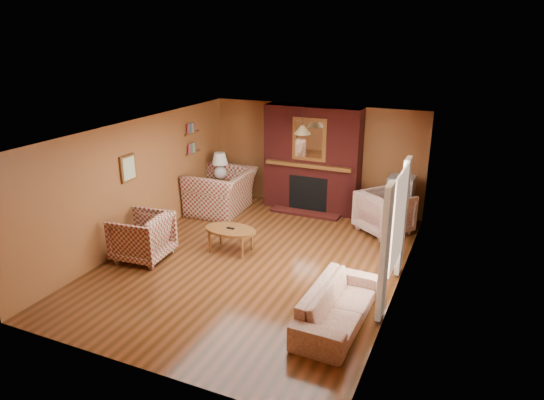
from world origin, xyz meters
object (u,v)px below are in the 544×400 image
at_px(floral_armchair, 385,212).
at_px(tv_stand, 399,212).
at_px(side_table, 221,191).
at_px(fireplace, 312,160).
at_px(crt_tv, 401,188).
at_px(plaid_loveseat, 221,191).
at_px(coffee_table, 231,231).
at_px(plaid_armchair, 142,237).
at_px(table_lamp, 220,164).
at_px(floral_sofa, 338,305).

xyz_separation_m(floral_armchair, tv_stand, (0.22, 0.51, -0.14)).
relative_size(side_table, tv_stand, 1.05).
height_order(fireplace, floral_armchair, fireplace).
relative_size(side_table, crt_tv, 1.17).
bearing_deg(crt_tv, plaid_loveseat, -168.94).
distance_m(coffee_table, side_table, 2.69).
xyz_separation_m(floral_armchair, coffee_table, (-2.46, -2.09, -0.03)).
xyz_separation_m(plaid_armchair, tv_stand, (4.00, 3.51, -0.13)).
xyz_separation_m(fireplace, table_lamp, (-2.10, -0.53, -0.20)).
bearing_deg(fireplace, floral_armchair, -20.76).
bearing_deg(tv_stand, plaid_loveseat, -165.72).
bearing_deg(side_table, tv_stand, 4.82).
height_order(side_table, crt_tv, crt_tv).
bearing_deg(plaid_armchair, plaid_loveseat, 172.90).
distance_m(floral_sofa, tv_stand, 4.10).
bearing_deg(tv_stand, floral_sofa, -88.96).
height_order(tv_stand, crt_tv, crt_tv).
bearing_deg(crt_tv, side_table, -175.26).
height_order(floral_armchair, side_table, floral_armchair).
relative_size(fireplace, side_table, 3.82).
xyz_separation_m(floral_sofa, table_lamp, (-4.00, 3.74, 0.70)).
height_order(fireplace, tv_stand, fireplace).
bearing_deg(floral_sofa, plaid_armchair, 83.25).
bearing_deg(side_table, table_lamp, 0.00).
xyz_separation_m(floral_sofa, floral_armchair, (-0.07, 3.58, 0.16)).
bearing_deg(plaid_armchair, floral_sofa, 76.35).
height_order(fireplace, plaid_loveseat, fireplace).
height_order(plaid_armchair, table_lamp, table_lamp).
relative_size(plaid_loveseat, floral_armchair, 1.54).
bearing_deg(floral_armchair, coffee_table, 77.54).
relative_size(plaid_loveseat, side_table, 2.35).
height_order(floral_sofa, tv_stand, tv_stand).
bearing_deg(floral_armchair, floral_sofa, 128.22).
xyz_separation_m(plaid_armchair, floral_sofa, (3.85, -0.59, -0.15)).
relative_size(plaid_armchair, table_lamp, 1.47).
bearing_deg(coffee_table, plaid_armchair, -145.58).
xyz_separation_m(floral_armchair, crt_tv, (0.22, 0.51, 0.41)).
height_order(coffee_table, tv_stand, tv_stand).
bearing_deg(tv_stand, table_lamp, -172.04).
bearing_deg(table_lamp, floral_sofa, -43.11).
distance_m(floral_sofa, table_lamp, 5.52).
distance_m(fireplace, crt_tv, 2.09).
bearing_deg(fireplace, plaid_armchair, -117.83).
height_order(plaid_armchair, floral_sofa, plaid_armchair).
xyz_separation_m(floral_armchair, side_table, (-3.93, 0.16, -0.12)).
height_order(plaid_loveseat, plaid_armchair, plaid_loveseat).
bearing_deg(floral_armchair, plaid_loveseat, 41.17).
distance_m(side_table, crt_tv, 4.20).
height_order(floral_sofa, coffee_table, floral_sofa).
height_order(plaid_armchair, coffee_table, plaid_armchair).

